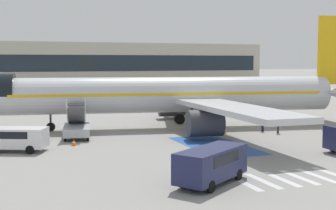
% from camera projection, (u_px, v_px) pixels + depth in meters
% --- Properties ---
extents(ground_plane, '(600.00, 600.00, 0.00)m').
position_uv_depth(ground_plane, '(172.00, 128.00, 47.00)').
color(ground_plane, gray).
extents(apron_leadline_yellow, '(75.89, 13.48, 0.01)m').
position_uv_depth(apron_leadline_yellow, '(169.00, 128.00, 46.78)').
color(apron_leadline_yellow, gold).
rests_on(apron_leadline_yellow, ground_plane).
extents(apron_stand_patch_blue, '(4.48, 9.67, 0.01)m').
position_uv_depth(apron_stand_patch_blue, '(215.00, 145.00, 37.16)').
color(apron_stand_patch_blue, '#2856A8').
rests_on(apron_stand_patch_blue, ground_plane).
extents(apron_walkway_bar_0, '(0.44, 3.60, 0.01)m').
position_uv_depth(apron_walkway_bar_0, '(244.00, 183.00, 25.69)').
color(apron_walkway_bar_0, silver).
rests_on(apron_walkway_bar_0, ground_plane).
extents(apron_walkway_bar_1, '(0.44, 3.60, 0.01)m').
position_uv_depth(apron_walkway_bar_1, '(263.00, 181.00, 26.10)').
color(apron_walkway_bar_1, silver).
rests_on(apron_walkway_bar_1, ground_plane).
extents(apron_walkway_bar_2, '(0.44, 3.60, 0.01)m').
position_uv_depth(apron_walkway_bar_2, '(281.00, 179.00, 26.52)').
color(apron_walkway_bar_2, silver).
rests_on(apron_walkway_bar_2, ground_plane).
extents(apron_walkway_bar_3, '(0.44, 3.60, 0.01)m').
position_uv_depth(apron_walkway_bar_3, '(299.00, 177.00, 26.94)').
color(apron_walkway_bar_3, silver).
rests_on(apron_walkway_bar_3, ground_plane).
extents(apron_walkway_bar_4, '(0.44, 3.60, 0.01)m').
position_uv_depth(apron_walkway_bar_4, '(316.00, 176.00, 27.36)').
color(apron_walkway_bar_4, silver).
rests_on(apron_walkway_bar_4, ground_plane).
extents(apron_walkway_bar_5, '(0.44, 3.60, 0.01)m').
position_uv_depth(apron_walkway_bar_5, '(333.00, 174.00, 27.77)').
color(apron_walkway_bar_5, silver).
rests_on(apron_walkway_bar_5, ground_plane).
extents(airliner, '(42.10, 36.51, 11.42)m').
position_uv_depth(airliner, '(177.00, 95.00, 46.62)').
color(airliner, silver).
rests_on(airliner, ground_plane).
extents(boarding_stairs_forward, '(3.00, 5.48, 3.64)m').
position_uv_depth(boarding_stairs_forward, '(77.00, 127.00, 40.83)').
color(boarding_stairs_forward, '#ADB2BA').
rests_on(boarding_stairs_forward, ground_plane).
extents(fuel_tanker, '(10.62, 3.38, 3.44)m').
position_uv_depth(fuel_tanker, '(141.00, 93.00, 72.75)').
color(fuel_tanker, '#38383D').
rests_on(fuel_tanker, ground_plane).
extents(service_van_0, '(5.22, 4.41, 1.96)m').
position_uv_depth(service_van_0, '(211.00, 162.00, 25.42)').
color(service_van_0, '#1E234C').
rests_on(service_van_0, ground_plane).
extents(service_van_2, '(4.77, 3.61, 1.77)m').
position_uv_depth(service_van_2, '(17.00, 137.00, 34.60)').
color(service_van_2, silver).
rests_on(service_van_2, ground_plane).
extents(ground_crew_0, '(0.49, 0.43, 1.86)m').
position_uv_depth(ground_crew_0, '(278.00, 122.00, 43.33)').
color(ground_crew_0, '#2D2D33').
rests_on(ground_crew_0, ground_plane).
extents(ground_crew_1, '(0.49, 0.39, 1.64)m').
position_uv_depth(ground_crew_1, '(263.00, 122.00, 44.45)').
color(ground_crew_1, '#191E38').
rests_on(ground_crew_1, ground_plane).
extents(traffic_cone_0, '(0.48, 0.48, 0.53)m').
position_uv_depth(traffic_cone_0, '(224.00, 130.00, 43.40)').
color(traffic_cone_0, orange).
rests_on(traffic_cone_0, ground_plane).
extents(traffic_cone_1, '(0.45, 0.45, 0.50)m').
position_uv_depth(traffic_cone_1, '(74.00, 143.00, 37.01)').
color(traffic_cone_1, orange).
rests_on(traffic_cone_1, ground_plane).
extents(terminal_building, '(100.49, 12.10, 11.32)m').
position_uv_depth(terminal_building, '(75.00, 65.00, 118.15)').
color(terminal_building, '#B2AD9E').
rests_on(terminal_building, ground_plane).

